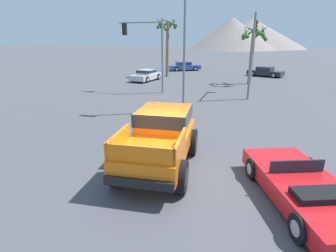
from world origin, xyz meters
TOP-DOWN VIEW (x-y plane):
  - ground_plane at (0.00, 0.00)m, footprint 320.00×320.00m
  - orange_pickup_truck at (-0.49, 0.78)m, footprint 2.67×4.84m
  - red_convertible_car at (3.95, -0.27)m, footprint 3.36×4.81m
  - parked_car_dark at (3.63, 26.89)m, footprint 4.39×3.11m
  - parked_car_silver at (-8.68, 19.15)m, footprint 2.30×4.21m
  - parked_car_blue at (-7.28, 29.88)m, footprint 4.70×3.94m
  - traffic_light_main at (2.10, 14.29)m, footprint 0.38×3.95m
  - traffic_light_crosswalk at (-6.18, 13.27)m, footprint 3.77×0.38m
  - street_lamp_post at (-1.59, 8.01)m, footprint 0.90×0.24m
  - palm_tree_tall at (-7.68, 23.15)m, footprint 2.72×2.91m
  - palm_tree_short at (2.02, 20.30)m, footprint 2.70×3.00m
  - distant_mountain_range at (24.38, 122.45)m, footprint 112.66×67.44m

SIDE VIEW (x-z plane):
  - ground_plane at x=0.00m, z-range 0.00..0.00m
  - red_convertible_car at x=3.95m, z-range -0.09..0.93m
  - parked_car_dark at x=3.63m, z-range 0.01..1.14m
  - parked_car_silver at x=-8.68m, z-range 0.01..1.18m
  - parked_car_blue at x=-7.28m, z-range 0.01..1.23m
  - orange_pickup_truck at x=-0.49m, z-range 0.14..2.02m
  - traffic_light_crosswalk at x=-6.18m, z-range 1.14..6.91m
  - traffic_light_main at x=2.10m, z-range 1.19..7.19m
  - palm_tree_short at x=2.02m, z-range 1.43..7.08m
  - palm_tree_tall at x=-7.68m, z-range 1.70..8.40m
  - street_lamp_post at x=-1.59m, z-range 0.80..9.70m
  - distant_mountain_range at x=24.38m, z-range -1.78..18.19m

